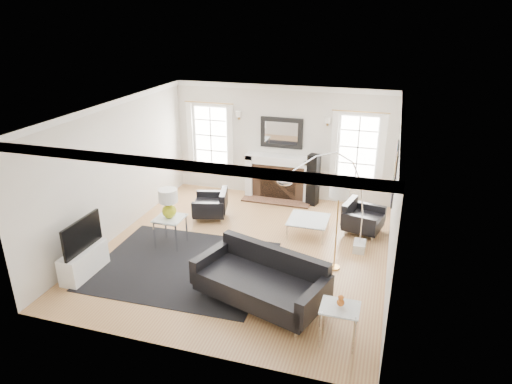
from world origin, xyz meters
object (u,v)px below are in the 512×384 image
(armchair_left, at_px, (212,205))
(arc_floor_lamp, at_px, (326,202))
(coffee_table, at_px, (309,220))
(fireplace, at_px, (279,178))
(sofa, at_px, (262,281))
(armchair_right, at_px, (361,219))
(gourd_lamp, at_px, (168,202))

(armchair_left, bearing_deg, arc_floor_lamp, -22.67)
(coffee_table, bearing_deg, fireplace, 121.60)
(sofa, bearing_deg, armchair_left, 125.72)
(fireplace, height_order, sofa, fireplace)
(sofa, bearing_deg, armchair_right, 66.37)
(fireplace, bearing_deg, sofa, -79.18)
(armchair_left, xyz_separation_m, arc_floor_lamp, (2.71, -1.13, 0.89))
(armchair_left, bearing_deg, sofa, -54.28)
(sofa, xyz_separation_m, armchair_left, (-1.98, 2.76, -0.07))
(fireplace, relative_size, armchair_right, 1.74)
(coffee_table, height_order, arc_floor_lamp, arc_floor_lamp)
(arc_floor_lamp, bearing_deg, armchair_left, 157.33)
(armchair_right, bearing_deg, armchair_left, -175.76)
(armchair_right, relative_size, coffee_table, 1.19)
(armchair_left, bearing_deg, fireplace, 53.96)
(fireplace, xyz_separation_m, arc_floor_lamp, (1.56, -2.72, 0.65))
(armchair_right, bearing_deg, sofa, -113.63)
(sofa, xyz_separation_m, gourd_lamp, (-2.30, 1.31, 0.58))
(armchair_left, relative_size, gourd_lamp, 1.60)
(coffee_table, xyz_separation_m, arc_floor_lamp, (0.46, -0.94, 0.86))
(coffee_table, bearing_deg, sofa, -95.94)
(sofa, bearing_deg, fireplace, 100.82)
(fireplace, distance_m, sofa, 4.43)
(coffee_table, relative_size, gourd_lamp, 1.36)
(fireplace, height_order, armchair_left, fireplace)
(armchair_left, relative_size, arc_floor_lamp, 0.44)
(sofa, distance_m, armchair_right, 3.28)
(fireplace, relative_size, arc_floor_lamp, 0.77)
(fireplace, relative_size, sofa, 0.73)
(armchair_right, xyz_separation_m, coffee_table, (-1.05, -0.44, 0.02))
(armchair_right, height_order, arc_floor_lamp, arc_floor_lamp)
(armchair_right, distance_m, gourd_lamp, 4.04)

